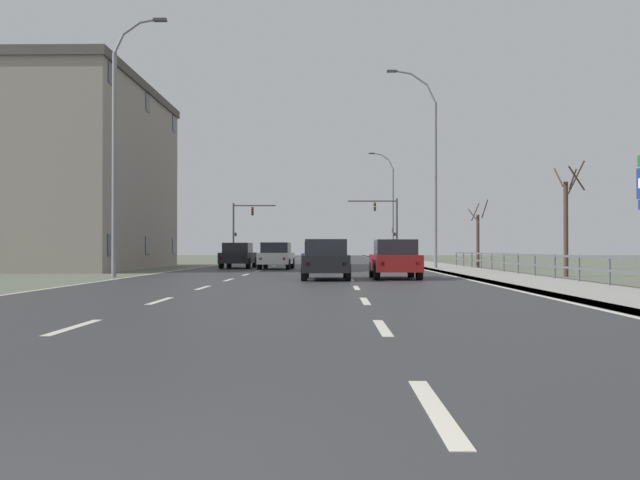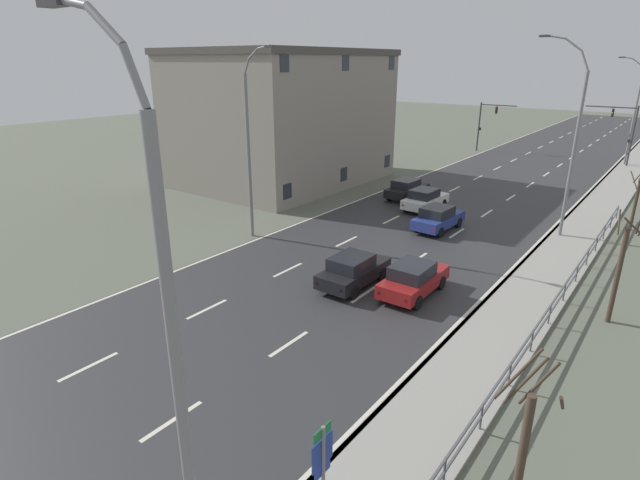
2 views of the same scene
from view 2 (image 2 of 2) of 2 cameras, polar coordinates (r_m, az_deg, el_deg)
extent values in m
cube|color=#5B6051|center=(45.42, 19.24, 5.70)|extent=(160.00, 160.00, 0.12)
cube|color=#303033|center=(56.74, 23.18, 7.93)|extent=(14.00, 120.00, 0.02)
cube|color=beige|center=(19.84, -24.97, -13.02)|extent=(0.16, 2.20, 0.01)
cube|color=beige|center=(22.34, -12.82, -7.74)|extent=(0.16, 2.20, 0.01)
cube|color=beige|center=(25.74, -3.70, -3.44)|extent=(0.16, 2.20, 0.01)
cube|color=beige|center=(29.74, 3.07, -0.16)|extent=(0.16, 2.20, 0.01)
cube|color=beige|center=(34.12, 8.17, 2.32)|extent=(0.16, 2.20, 0.01)
cube|color=beige|center=(38.77, 12.09, 4.21)|extent=(0.16, 2.20, 0.01)
cube|color=beige|center=(43.59, 15.17, 5.67)|extent=(0.16, 2.20, 0.01)
cube|color=beige|center=(48.53, 17.64, 6.83)|extent=(0.16, 2.20, 0.01)
cube|color=beige|center=(53.56, 19.66, 7.76)|extent=(0.16, 2.20, 0.01)
cube|color=beige|center=(58.65, 21.33, 8.52)|extent=(0.16, 2.20, 0.01)
cube|color=beige|center=(63.80, 22.75, 9.16)|extent=(0.16, 2.20, 0.01)
cube|color=beige|center=(68.98, 23.95, 9.70)|extent=(0.16, 2.20, 0.01)
cube|color=beige|center=(74.20, 24.99, 10.15)|extent=(0.16, 2.20, 0.01)
cube|color=beige|center=(79.44, 25.90, 10.55)|extent=(0.16, 2.20, 0.01)
cube|color=beige|center=(84.70, 26.69, 10.89)|extent=(0.16, 2.20, 0.01)
cube|color=beige|center=(89.97, 27.39, 11.20)|extent=(0.16, 2.20, 0.01)
cube|color=beige|center=(95.26, 28.02, 11.46)|extent=(0.16, 2.20, 0.01)
cube|color=beige|center=(100.57, 28.58, 11.70)|extent=(0.16, 2.20, 0.01)
cube|color=beige|center=(105.88, 29.09, 11.91)|extent=(0.16, 2.20, 0.01)
cube|color=beige|center=(111.20, 29.55, 12.11)|extent=(0.16, 2.20, 0.01)
cube|color=beige|center=(16.45, -16.59, -19.25)|extent=(0.16, 2.20, 0.01)
cube|color=beige|center=(19.39, -3.58, -11.79)|extent=(0.16, 2.20, 0.01)
cube|color=beige|center=(23.22, 5.14, -6.17)|extent=(0.16, 2.20, 0.01)
cube|color=beige|center=(27.59, 11.12, -2.15)|extent=(0.16, 2.20, 0.01)
cube|color=beige|center=(32.27, 15.40, 0.76)|extent=(0.16, 2.20, 0.01)
cube|color=beige|center=(37.14, 18.58, 2.92)|extent=(0.16, 2.20, 0.01)
cube|color=beige|center=(42.15, 21.02, 4.56)|extent=(0.16, 2.20, 0.01)
cube|color=beige|center=(47.24, 22.95, 5.85)|extent=(0.16, 2.20, 0.01)
cube|color=beige|center=(52.39, 24.51, 6.88)|extent=(0.16, 2.20, 0.01)
cube|color=beige|center=(57.59, 25.79, 7.72)|extent=(0.16, 2.20, 0.01)
cube|color=beige|center=(62.82, 26.86, 8.42)|extent=(0.16, 2.20, 0.01)
cube|color=beige|center=(68.08, 27.77, 9.01)|extent=(0.16, 2.20, 0.01)
cube|color=beige|center=(73.36, 28.55, 9.52)|extent=(0.16, 2.20, 0.01)
cube|color=beige|center=(78.66, 29.23, 9.95)|extent=(0.16, 2.20, 0.01)
cube|color=beige|center=(83.97, 29.82, 10.33)|extent=(0.16, 2.20, 0.01)
cube|color=beige|center=(89.29, 30.35, 10.66)|extent=(0.16, 2.20, 0.01)
cube|color=beige|center=(94.62, 30.82, 10.95)|extent=(0.16, 2.20, 0.01)
cube|color=beige|center=(99.95, 31.23, 11.22)|extent=(0.16, 2.20, 0.01)
cube|color=beige|center=(105.29, 31.61, 11.45)|extent=(0.16, 2.20, 0.01)
cube|color=beige|center=(110.64, 31.95, 11.66)|extent=(0.16, 2.20, 0.01)
cube|color=beige|center=(55.55, 30.01, 6.66)|extent=(0.16, 120.00, 0.01)
cube|color=beige|center=(58.71, 16.69, 9.05)|extent=(0.16, 120.00, 0.01)
cube|color=gray|center=(55.37, 31.69, 6.36)|extent=(3.00, 120.00, 0.12)
cube|color=slate|center=(55.51, 30.25, 6.65)|extent=(0.16, 120.00, 0.12)
cube|color=#515459|center=(22.15, 24.97, -6.77)|extent=(0.06, 36.00, 0.08)
cube|color=#515459|center=(22.32, 24.82, -7.69)|extent=(0.06, 36.00, 0.08)
cylinder|color=#515459|center=(14.02, 14.04, -24.54)|extent=(0.07, 0.07, 1.00)
cylinder|color=#515459|center=(15.88, 17.98, -18.82)|extent=(0.07, 0.07, 1.00)
cylinder|color=#515459|center=(17.93, 20.87, -14.30)|extent=(0.07, 0.07, 1.00)
cylinder|color=#515459|center=(20.09, 23.08, -10.70)|extent=(0.07, 0.07, 1.00)
cylinder|color=#515459|center=(22.34, 24.80, -7.81)|extent=(0.07, 0.07, 1.00)
cylinder|color=#515459|center=(24.66, 26.19, -5.44)|extent=(0.07, 0.07, 1.00)
cylinder|color=#515459|center=(27.02, 27.33, -3.49)|extent=(0.07, 0.07, 1.00)
cylinder|color=#515459|center=(29.42, 28.29, -1.84)|extent=(0.07, 0.07, 1.00)
cylinder|color=#515459|center=(31.84, 29.09, -0.45)|extent=(0.07, 0.07, 1.00)
cylinder|color=#515459|center=(34.28, 29.78, 0.75)|extent=(0.07, 0.07, 1.00)
cylinder|color=#515459|center=(36.75, 30.38, 1.78)|extent=(0.07, 0.07, 1.00)
cylinder|color=#515459|center=(39.22, 30.91, 2.69)|extent=(0.07, 0.07, 1.00)
cylinder|color=slate|center=(8.65, -15.44, -19.43)|extent=(0.20, 0.20, 9.60)
cylinder|color=slate|center=(6.92, -20.45, 17.09)|extent=(0.45, 0.11, 0.80)
cylinder|color=slate|center=(7.37, -23.45, 21.67)|extent=(0.75, 0.11, 0.57)
cylinder|color=slate|center=(8.05, -26.74, 23.19)|extent=(0.84, 0.11, 0.25)
cube|color=#333335|center=(8.41, -28.16, 22.91)|extent=(0.56, 0.24, 0.12)
cylinder|color=slate|center=(32.80, 26.98, 8.35)|extent=(0.20, 0.20, 9.69)
cylinder|color=slate|center=(32.40, 28.08, 17.70)|extent=(0.58, 0.11, 1.07)
cylinder|color=slate|center=(32.55, 27.06, 19.34)|extent=(0.99, 0.11, 0.74)
cylinder|color=slate|center=(32.78, 25.34, 20.32)|extent=(1.13, 0.11, 0.30)
cube|color=#333335|center=(32.92, 24.36, 20.53)|extent=(0.56, 0.24, 0.12)
cylinder|color=slate|center=(60.46, 32.25, 11.50)|extent=(0.20, 0.20, 9.03)
cylinder|color=slate|center=(60.27, 32.51, 16.88)|extent=(0.82, 0.11, 0.62)
cylinder|color=slate|center=(60.37, 31.76, 17.35)|extent=(0.94, 0.11, 0.27)
cube|color=#333335|center=(60.42, 31.32, 17.45)|extent=(0.56, 0.24, 0.12)
cylinder|color=slate|center=(29.80, -8.15, 9.17)|extent=(0.20, 0.20, 9.52)
cylinder|color=slate|center=(29.18, -8.39, 19.11)|extent=(0.47, 0.11, 0.83)
cylinder|color=slate|center=(28.80, -7.65, 20.42)|extent=(0.77, 0.11, 0.59)
cylinder|color=slate|center=(28.27, -6.47, 21.13)|extent=(0.87, 0.11, 0.26)
cube|color=#333335|center=(27.98, -5.79, 21.22)|extent=(0.56, 0.24, 0.12)
cube|color=#146633|center=(10.69, 0.28, -21.20)|extent=(0.03, 0.56, 0.24)
cube|color=navy|center=(11.02, 0.27, -23.16)|extent=(0.03, 0.68, 0.68)
cube|color=white|center=(11.03, 0.18, -23.12)|extent=(0.01, 0.44, 0.22)
cube|color=navy|center=(11.35, 0.27, -24.89)|extent=(0.03, 0.52, 0.22)
cylinder|color=#38383A|center=(59.68, 32.18, 9.98)|extent=(0.18, 0.18, 6.05)
cylinder|color=#38383A|center=(59.67, 30.41, 13.01)|extent=(4.70, 0.12, 0.12)
cube|color=black|center=(59.68, 30.54, 12.45)|extent=(0.20, 0.28, 0.80)
sphere|color=#2D2D2D|center=(59.51, 30.56, 12.69)|extent=(0.14, 0.14, 0.14)
sphere|color=#F2AD19|center=(59.53, 30.52, 12.44)|extent=(0.14, 0.14, 0.14)
sphere|color=#2D2D2D|center=(59.55, 30.48, 12.19)|extent=(0.14, 0.14, 0.14)
cube|color=black|center=(59.70, 31.89, 9.62)|extent=(0.18, 0.12, 0.32)
cylinder|color=#38383A|center=(63.40, 17.74, 12.26)|extent=(0.18, 0.18, 5.64)
cylinder|color=#38383A|center=(62.50, 19.81, 14.32)|extent=(4.11, 0.12, 0.12)
cube|color=black|center=(62.61, 19.57, 13.85)|extent=(0.20, 0.28, 0.80)
sphere|color=red|center=(62.44, 19.55, 14.08)|extent=(0.14, 0.14, 0.14)
sphere|color=#2D2D2D|center=(62.46, 19.52, 13.85)|extent=(0.14, 0.14, 0.14)
sphere|color=#2D2D2D|center=(62.49, 19.49, 13.61)|extent=(0.14, 0.14, 0.14)
cube|color=black|center=(63.31, 17.90, 12.03)|extent=(0.18, 0.12, 0.32)
cube|color=maroon|center=(23.30, 10.69, -4.66)|extent=(1.81, 4.12, 0.64)
cube|color=black|center=(22.84, 10.51, -3.46)|extent=(1.58, 2.02, 0.60)
cube|color=slate|center=(23.65, 11.53, -2.76)|extent=(1.40, 0.10, 0.51)
cylinder|color=black|center=(24.21, 13.70, -4.76)|extent=(0.23, 0.66, 0.66)
cylinder|color=black|center=(24.79, 10.27, -3.90)|extent=(0.23, 0.66, 0.66)
cylinder|color=black|center=(22.09, 11.07, -7.04)|extent=(0.23, 0.66, 0.66)
cylinder|color=black|center=(22.73, 7.38, -6.01)|extent=(0.23, 0.66, 0.66)
cube|color=red|center=(21.92, 6.78, -6.07)|extent=(0.16, 0.04, 0.14)
cube|color=red|center=(21.38, 9.87, -6.94)|extent=(0.16, 0.04, 0.14)
cube|color=navy|center=(32.52, 13.40, 2.25)|extent=(1.98, 4.19, 0.64)
cube|color=black|center=(32.13, 13.28, 3.20)|extent=(1.67, 2.08, 0.60)
cube|color=slate|center=(32.96, 14.05, 3.52)|extent=(1.41, 0.16, 0.51)
cylinder|color=black|center=(33.39, 15.59, 1.94)|extent=(0.26, 0.67, 0.66)
cylinder|color=black|center=(34.05, 13.14, 2.49)|extent=(0.26, 0.67, 0.66)
cylinder|color=black|center=(31.19, 13.60, 0.86)|extent=(0.26, 0.67, 0.66)
cylinder|color=black|center=(31.89, 11.02, 1.48)|extent=(0.26, 0.67, 0.66)
cube|color=red|center=(31.09, 10.60, 1.65)|extent=(0.16, 0.05, 0.14)
cube|color=red|center=(30.51, 12.74, 1.14)|extent=(0.16, 0.05, 0.14)
cube|color=silver|center=(36.81, 11.98, 4.40)|extent=(1.92, 4.17, 0.64)
cube|color=black|center=(36.43, 11.86, 5.26)|extent=(1.64, 2.06, 0.60)
cube|color=slate|center=(37.26, 12.55, 5.50)|extent=(1.41, 0.14, 0.51)
cylinder|color=black|center=(37.65, 13.94, 4.08)|extent=(0.25, 0.67, 0.66)
cylinder|color=black|center=(38.34, 11.77, 4.53)|extent=(0.25, 0.67, 0.66)
cylinder|color=black|center=(35.45, 12.13, 3.26)|extent=(0.25, 0.67, 0.66)
cylinder|color=black|center=(36.18, 9.86, 3.74)|extent=(0.25, 0.67, 0.66)
cube|color=red|center=(35.38, 9.49, 3.94)|extent=(0.16, 0.05, 0.14)
cube|color=red|center=(34.78, 11.37, 3.54)|extent=(0.16, 0.05, 0.14)
cube|color=black|center=(39.56, 9.95, 5.60)|extent=(1.92, 4.17, 0.64)
cube|color=black|center=(39.20, 9.82, 6.41)|extent=(1.64, 2.06, 0.60)
cube|color=slate|center=(40.02, 10.50, 6.61)|extent=(1.41, 0.14, 0.51)
cylinder|color=black|center=(40.36, 11.82, 5.29)|extent=(0.25, 0.67, 0.66)
cylinder|color=black|center=(41.10, 9.83, 5.68)|extent=(0.25, 0.67, 0.66)
cylinder|color=black|center=(38.19, 10.02, 4.59)|extent=(0.25, 0.67, 0.66)
cylinder|color=black|center=(38.97, 7.95, 5.01)|extent=(0.25, 0.67, 0.66)
cube|color=red|center=(38.19, 7.57, 5.21)|extent=(0.16, 0.05, 0.14)
cube|color=red|center=(37.53, 9.28, 4.87)|extent=(0.16, 0.05, 0.14)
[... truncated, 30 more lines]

